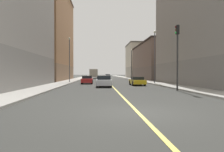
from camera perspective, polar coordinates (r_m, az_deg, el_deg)
ground_plane at (r=9.74m, az=6.76°, el=-9.43°), size 400.00×400.00×0.00m
sidewalk_left at (r=59.21m, az=5.80°, el=-0.81°), size 2.84×168.00×0.15m
sidewalk_right at (r=58.77m, az=-9.23°, el=-0.83°), size 2.84×168.00×0.15m
lane_center_stripe at (r=58.48m, az=-1.69°, el=-0.89°), size 0.16×154.00×0.01m
building_left_mid at (r=60.01m, az=12.44°, el=3.67°), size 11.21×26.05×9.50m
building_left_far at (r=83.72m, az=7.90°, el=3.96°), size 11.21×15.96×12.69m
building_right_midblock at (r=53.32m, az=-17.59°, el=10.12°), size 11.21×25.40×20.80m
traffic_light_left_near at (r=22.27m, az=16.66°, el=6.87°), size 0.40×0.32×6.37m
street_lamp_left_near at (r=34.67m, az=11.07°, el=6.20°), size 0.36×0.36×8.14m
street_lamp_right_near at (r=39.09m, az=-11.04°, el=5.31°), size 0.36×0.36×7.78m
street_lamp_left_far at (r=58.62m, az=5.10°, el=3.90°), size 0.36×0.36×7.96m
car_yellow at (r=30.88m, az=6.60°, el=-1.32°), size 1.86×4.20×1.18m
car_white at (r=77.66m, az=-1.13°, el=-0.01°), size 1.93×4.60×1.28m
car_silver at (r=27.28m, az=-2.14°, el=-1.43°), size 1.87×4.21×1.39m
car_red at (r=35.33m, az=-6.49°, el=-1.00°), size 1.79×4.10×1.30m
box_truck at (r=68.22m, az=-4.78°, el=0.63°), size 2.53×7.35×2.87m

